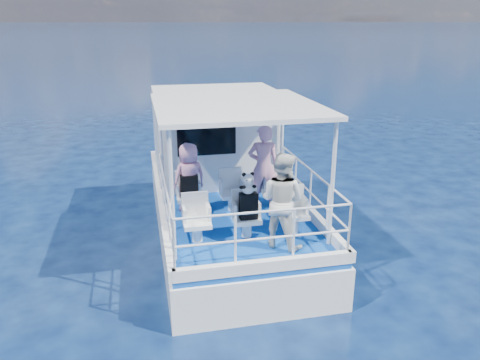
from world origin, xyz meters
name	(u,v)px	position (x,y,z in m)	size (l,w,h in m)	color
ground	(234,252)	(0.00, 0.00, 0.00)	(2000.00, 2000.00, 0.00)	#061332
hull	(226,232)	(0.00, 1.00, 0.00)	(3.00, 7.00, 1.60)	white
deck	(225,198)	(0.00, 1.00, 0.85)	(2.90, 6.90, 0.10)	#0A3B92
cabin	(215,135)	(0.00, 2.30, 2.00)	(2.85, 2.00, 2.20)	white
canopy	(236,106)	(0.00, -0.20, 3.14)	(3.00, 3.20, 0.08)	white
canopy_posts	(237,165)	(0.00, -0.25, 2.00)	(2.77, 2.97, 2.20)	white
railings	(240,200)	(0.00, -0.58, 1.40)	(2.84, 3.59, 1.00)	white
seat_port_fwd	(189,204)	(-0.90, 0.20, 1.09)	(0.48, 0.46, 0.38)	white
seat_center_fwd	(232,201)	(0.00, 0.20, 1.09)	(0.48, 0.46, 0.38)	white
seat_stbd_fwd	(274,198)	(0.90, 0.20, 1.09)	(0.48, 0.46, 0.38)	white
seat_port_aft	(197,231)	(-0.90, -1.10, 1.09)	(0.48, 0.46, 0.38)	white
seat_center_aft	(246,227)	(0.00, -1.10, 1.09)	(0.48, 0.46, 0.38)	white
seat_stbd_aft	(294,222)	(0.90, -1.10, 1.09)	(0.48, 0.46, 0.38)	white
passenger_port_fwd	(189,178)	(-0.87, 0.27, 1.63)	(0.54, 0.39, 1.45)	pink
passenger_stbd_fwd	(264,167)	(0.67, 0.22, 1.78)	(0.64, 0.42, 1.76)	pink
passenger_stbd_aft	(282,200)	(0.50, -1.57, 1.74)	(0.82, 0.64, 1.69)	silver
backpack_port	(189,186)	(-0.88, 0.17, 1.50)	(0.34, 0.19, 0.45)	black
backpack_center	(248,206)	(0.02, -1.16, 1.52)	(0.32, 0.18, 0.47)	black
compact_camera	(188,174)	(-0.90, 0.16, 1.76)	(0.10, 0.06, 0.06)	black
panda	(248,183)	(0.01, -1.16, 1.95)	(0.25, 0.21, 0.39)	white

